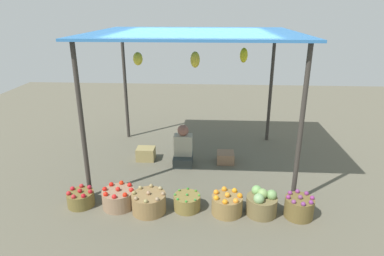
# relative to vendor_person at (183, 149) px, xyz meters

# --- Properties ---
(ground_plane) EXTENTS (14.00, 14.00, 0.00)m
(ground_plane) POSITION_rel_vendor_person_xyz_m (0.20, 0.04, -0.30)
(ground_plane) COLOR #605B4B
(market_stall_structure) EXTENTS (3.48, 2.88, 2.45)m
(market_stall_structure) POSITION_rel_vendor_person_xyz_m (0.20, 0.04, 1.99)
(market_stall_structure) COLOR #38332D
(market_stall_structure) RESTS_ON ground
(vendor_person) EXTENTS (0.36, 0.44, 0.78)m
(vendor_person) POSITION_rel_vendor_person_xyz_m (0.00, 0.00, 0.00)
(vendor_person) COLOR #333A3A
(vendor_person) RESTS_ON ground
(basket_red_apples) EXTENTS (0.40, 0.40, 0.28)m
(basket_red_apples) POSITION_rel_vendor_person_xyz_m (-1.43, -1.51, -0.18)
(basket_red_apples) COLOR brown
(basket_red_apples) RESTS_ON ground
(basket_red_tomatoes) EXTENTS (0.49, 0.49, 0.33)m
(basket_red_tomatoes) POSITION_rel_vendor_person_xyz_m (-0.85, -1.51, -0.16)
(basket_red_tomatoes) COLOR #907256
(basket_red_tomatoes) RESTS_ON ground
(basket_potatoes) EXTENTS (0.50, 0.50, 0.34)m
(basket_potatoes) POSITION_rel_vendor_person_xyz_m (-0.37, -1.62, -0.15)
(basket_potatoes) COLOR olive
(basket_potatoes) RESTS_ON ground
(basket_green_chilies) EXTENTS (0.40, 0.40, 0.26)m
(basket_green_chilies) POSITION_rel_vendor_person_xyz_m (0.18, -1.52, -0.18)
(basket_green_chilies) COLOR olive
(basket_green_chilies) RESTS_ON ground
(basket_oranges) EXTENTS (0.45, 0.45, 0.34)m
(basket_oranges) POSITION_rel_vendor_person_xyz_m (0.77, -1.59, -0.15)
(basket_oranges) COLOR olive
(basket_oranges) RESTS_ON ground
(basket_cabbages) EXTENTS (0.44, 0.44, 0.41)m
(basket_cabbages) POSITION_rel_vendor_person_xyz_m (1.27, -1.58, -0.12)
(basket_cabbages) COLOR brown
(basket_cabbages) RESTS_ON ground
(basket_purple_onions) EXTENTS (0.41, 0.41, 0.35)m
(basket_purple_onions) POSITION_rel_vendor_person_xyz_m (1.79, -1.62, -0.15)
(basket_purple_onions) COLOR brown
(basket_purple_onions) RESTS_ON ground
(wooden_crate_near_vendor) EXTENTS (0.35, 0.28, 0.25)m
(wooden_crate_near_vendor) POSITION_rel_vendor_person_xyz_m (-0.75, 0.13, -0.17)
(wooden_crate_near_vendor) COLOR #998751
(wooden_crate_near_vendor) RESTS_ON ground
(wooden_crate_stacked_rear) EXTENTS (0.33, 0.32, 0.21)m
(wooden_crate_stacked_rear) POSITION_rel_vendor_person_xyz_m (0.81, 0.10, -0.19)
(wooden_crate_stacked_rear) COLOR #8A6A51
(wooden_crate_stacked_rear) RESTS_ON ground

